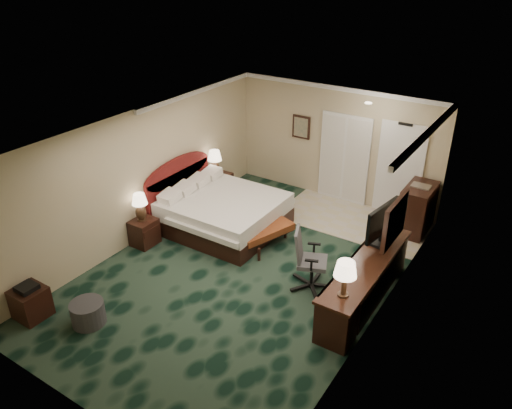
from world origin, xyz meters
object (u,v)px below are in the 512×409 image
Objects in this scene: desk at (365,283)px; desk_chair at (312,260)px; lamp_near at (140,207)px; side_table at (31,303)px; bed_bench at (266,238)px; ottoman at (88,313)px; lamp_far at (215,163)px; bed at (225,213)px; tv at (382,224)px; nightstand_near at (144,232)px; nightstand_far at (218,187)px; minibar at (417,209)px.

desk is 0.96m from desk_chair.
desk_chair reaches higher than lamp_near.
side_table is 5.50m from desk.
bed_bench is 2.29× the size of side_table.
lamp_far is at bearing 101.40° from ottoman.
bed is 2.34× the size of tv.
lamp_near is 4.55m from desk.
lamp_far is (0.00, 2.39, 0.67)m from nightstand_near.
desk_chair is at bearing 47.62° from ottoman.
nightstand_near is at bearing -90.12° from lamp_far.
desk is (4.41, -1.80, 0.08)m from nightstand_far.
desk_chair is at bearing -128.88° from tv.
lamp_near is (-0.07, -2.44, 0.52)m from nightstand_far.
bed is 1.15m from bed_bench.
tv reaches higher than side_table.
lamp_far is 0.64× the size of tv.
nightstand_near is 2.64m from side_table.
desk_chair reaches higher than bed_bench.
lamp_far is at bearing 170.23° from bed_bench.
ottoman is at bearing -140.35° from desk.
side_table is at bearing -125.59° from minibar.
lamp_near is at bearing -171.75° from desk.
bed is 4.23× the size of side_table.
nightstand_far is 0.63m from lamp_far.
tv reaches higher than desk_chair.
desk_chair is at bearing 8.89° from lamp_near.
ottoman is at bearing -79.11° from nightstand_far.
ottoman is 0.99m from side_table.
minibar is at bearing 97.98° from tv.
bed is at bearing -171.64° from tv.
lamp_far is (-0.03, -0.06, 0.62)m from nightstand_far.
bed is 0.81× the size of desk.
lamp_far is 0.22× the size of desk.
lamp_far is 0.59× the size of minibar.
side_table reaches higher than ottoman.
bed is 4.16m from side_table.
bed is 3.65× the size of lamp_far.
desk_chair reaches higher than minibar.
minibar reaches higher than nightstand_far.
tv is (3.45, 3.60, 0.98)m from ottoman.
tv is 0.92× the size of minibar.
lamp_far reaches higher than nightstand_near.
ottoman is at bearing -67.32° from nightstand_near.
nightstand_far is 0.56× the size of desk_chair.
nightstand_far is (-0.95, 1.04, -0.04)m from bed.
desk_chair is at bearing 9.06° from nightstand_near.
bed reaches higher than bed_bench.
lamp_far is at bearing -118.14° from nightstand_far.
nightstand_far is at bearing 90.01° from side_table.
side_table is at bearing -103.17° from bed.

